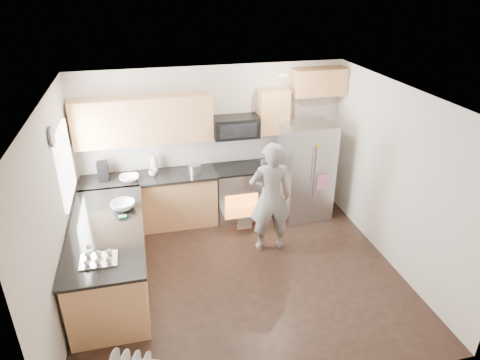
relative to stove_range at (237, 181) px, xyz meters
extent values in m
plane|color=black|center=(-0.35, -1.69, -0.68)|extent=(4.50, 4.50, 0.00)
cube|color=beige|center=(-0.35, 0.31, 0.62)|extent=(4.50, 0.04, 2.60)
cube|color=beige|center=(-0.35, -3.69, 0.62)|extent=(4.50, 0.04, 2.60)
cube|color=beige|center=(-2.60, -1.69, 0.62)|extent=(0.04, 4.00, 2.60)
cube|color=beige|center=(1.90, -1.69, 0.62)|extent=(0.04, 4.00, 2.60)
cube|color=white|center=(-0.35, -1.69, 1.92)|extent=(4.50, 4.00, 0.04)
cube|color=white|center=(-2.58, -0.69, 0.87)|extent=(0.04, 1.00, 1.00)
cylinder|color=#FFECCC|center=(0.55, -0.59, 1.91)|extent=(0.14, 0.14, 0.02)
cylinder|color=#474754|center=(-2.57, -1.24, 1.47)|extent=(0.03, 0.26, 0.26)
cube|color=tan|center=(-1.48, 0.01, -0.24)|extent=(2.15, 0.60, 0.87)
cube|color=black|center=(-1.48, 0.00, 0.23)|extent=(2.19, 0.64, 0.04)
cube|color=tan|center=(0.65, 0.01, -0.24)|extent=(0.50, 0.60, 0.87)
cube|color=black|center=(0.65, 0.00, 0.23)|extent=(0.54, 0.64, 0.04)
cube|color=tan|center=(-1.47, 0.14, 1.15)|extent=(2.16, 0.33, 0.74)
cube|color=tan|center=(0.65, 0.14, 1.15)|extent=(0.50, 0.33, 0.74)
cube|color=tan|center=(1.43, 0.14, 1.60)|extent=(0.90, 0.33, 0.44)
imported|color=white|center=(-1.79, -0.08, 0.29)|extent=(0.31, 0.31, 0.08)
imported|color=white|center=(-1.37, 0.17, 0.42)|extent=(0.13, 0.13, 0.33)
imported|color=white|center=(-1.41, 0.02, 0.30)|extent=(0.13, 0.13, 0.10)
cylinder|color=#B7B7BC|center=(-0.73, -0.02, 0.32)|extent=(0.22, 0.22, 0.15)
cube|color=black|center=(-2.18, 0.04, 0.40)|extent=(0.16, 0.20, 0.31)
cylinder|color=#B7B7BC|center=(0.47, 0.03, 0.29)|extent=(0.10, 0.10, 0.08)
cube|color=tan|center=(-2.10, -1.44, -0.24)|extent=(0.90, 2.30, 0.87)
cube|color=black|center=(-2.10, -1.44, 0.23)|extent=(0.96, 2.36, 0.04)
imported|color=white|center=(-1.88, -0.99, 0.30)|extent=(0.34, 0.34, 0.11)
cube|color=green|center=(-1.88, -1.26, 0.26)|extent=(0.10, 0.07, 0.03)
cube|color=#B7B7BC|center=(-2.14, -2.18, 0.29)|extent=(0.42, 0.32, 0.09)
cube|color=#B7B7BC|center=(0.00, -0.01, -0.23)|extent=(0.76, 0.62, 0.90)
cube|color=black|center=(0.00, -0.01, 0.24)|extent=(0.76, 0.60, 0.03)
cube|color=orange|center=(0.00, -0.33, -0.28)|extent=(0.56, 0.02, 0.34)
cube|color=#B7B7BC|center=(0.00, -0.49, -0.36)|extent=(0.70, 0.34, 0.03)
cube|color=white|center=(0.00, -0.54, -0.50)|extent=(0.24, 0.03, 0.28)
cube|color=black|center=(0.00, 0.11, 0.94)|extent=(0.76, 0.40, 0.34)
cube|color=#B7B7BC|center=(1.15, -0.24, 0.17)|extent=(0.88, 0.71, 1.69)
cylinder|color=#B7B7BC|center=(1.12, -0.57, 0.29)|extent=(0.02, 0.02, 0.92)
cylinder|color=#B7B7BC|center=(1.18, -0.57, 0.29)|extent=(0.02, 0.02, 0.92)
cube|color=#F78FC6|center=(1.33, -0.57, 0.11)|extent=(0.22, 0.02, 0.28)
cube|color=#85A8D5|center=(0.98, -0.57, 0.57)|extent=(0.17, 0.02, 0.20)
imported|color=gray|center=(0.26, -1.09, 0.20)|extent=(0.67, 0.47, 1.76)
camera|label=1|loc=(-1.50, -6.46, 3.24)|focal=32.00mm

